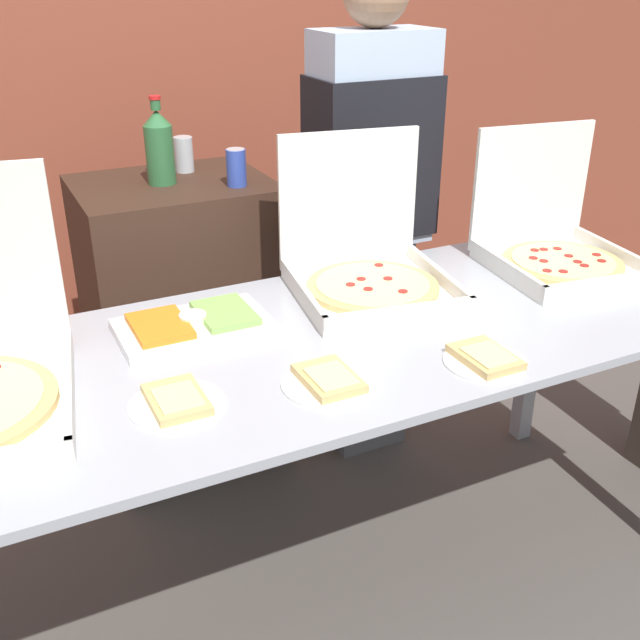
{
  "coord_description": "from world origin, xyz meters",
  "views": [
    {
      "loc": [
        -0.77,
        -1.57,
        1.77
      ],
      "look_at": [
        0.0,
        0.0,
        0.93
      ],
      "focal_mm": 42.0,
      "sensor_mm": 36.0,
      "label": 1
    }
  ],
  "objects_px": {
    "paper_plate_front_left": "(329,380)",
    "soda_can_colored": "(236,168)",
    "person_server_vest": "(370,199)",
    "soda_can_silver": "(184,154)",
    "veggie_tray": "(193,325)",
    "pizza_box_far_left": "(555,244)",
    "paper_plate_front_right": "(485,358)",
    "pizza_box_near_right": "(366,265)",
    "soda_bottle": "(159,146)",
    "paper_plate_front_center": "(177,401)"
  },
  "relations": [
    {
      "from": "paper_plate_front_left",
      "to": "soda_bottle",
      "type": "bearing_deg",
      "value": 93.47
    },
    {
      "from": "paper_plate_front_center",
      "to": "paper_plate_front_left",
      "type": "distance_m",
      "value": 0.35
    },
    {
      "from": "pizza_box_far_left",
      "to": "paper_plate_front_left",
      "type": "height_order",
      "value": "pizza_box_far_left"
    },
    {
      "from": "pizza_box_far_left",
      "to": "soda_can_silver",
      "type": "relative_size",
      "value": 3.96
    },
    {
      "from": "veggie_tray",
      "to": "soda_bottle",
      "type": "bearing_deg",
      "value": 79.48
    },
    {
      "from": "paper_plate_front_right",
      "to": "soda_can_silver",
      "type": "bearing_deg",
      "value": 104.72
    },
    {
      "from": "paper_plate_front_left",
      "to": "soda_bottle",
      "type": "height_order",
      "value": "soda_bottle"
    },
    {
      "from": "person_server_vest",
      "to": "paper_plate_front_right",
      "type": "bearing_deg",
      "value": 77.3
    },
    {
      "from": "pizza_box_near_right",
      "to": "pizza_box_far_left",
      "type": "height_order",
      "value": "pizza_box_near_right"
    },
    {
      "from": "veggie_tray",
      "to": "soda_bottle",
      "type": "height_order",
      "value": "soda_bottle"
    },
    {
      "from": "pizza_box_near_right",
      "to": "veggie_tray",
      "type": "relative_size",
      "value": 1.32
    },
    {
      "from": "pizza_box_near_right",
      "to": "soda_can_colored",
      "type": "height_order",
      "value": "pizza_box_near_right"
    },
    {
      "from": "paper_plate_front_right",
      "to": "paper_plate_front_center",
      "type": "xyz_separation_m",
      "value": [
        -0.74,
        0.14,
        -0.0
      ]
    },
    {
      "from": "paper_plate_front_right",
      "to": "soda_can_colored",
      "type": "distance_m",
      "value": 1.11
    },
    {
      "from": "soda_can_silver",
      "to": "person_server_vest",
      "type": "distance_m",
      "value": 0.68
    },
    {
      "from": "paper_plate_front_left",
      "to": "soda_can_silver",
      "type": "relative_size",
      "value": 1.82
    },
    {
      "from": "pizza_box_near_right",
      "to": "pizza_box_far_left",
      "type": "bearing_deg",
      "value": 0.12
    },
    {
      "from": "pizza_box_far_left",
      "to": "paper_plate_front_left",
      "type": "bearing_deg",
      "value": -153.0
    },
    {
      "from": "veggie_tray",
      "to": "soda_can_colored",
      "type": "distance_m",
      "value": 0.72
    },
    {
      "from": "paper_plate_front_right",
      "to": "soda_can_colored",
      "type": "bearing_deg",
      "value": 103.08
    },
    {
      "from": "paper_plate_front_center",
      "to": "person_server_vest",
      "type": "bearing_deg",
      "value": 40.58
    },
    {
      "from": "paper_plate_front_right",
      "to": "paper_plate_front_center",
      "type": "distance_m",
      "value": 0.75
    },
    {
      "from": "paper_plate_front_right",
      "to": "paper_plate_front_center",
      "type": "height_order",
      "value": "same"
    },
    {
      "from": "pizza_box_far_left",
      "to": "paper_plate_front_right",
      "type": "bearing_deg",
      "value": -136.9
    },
    {
      "from": "paper_plate_front_right",
      "to": "paper_plate_front_center",
      "type": "bearing_deg",
      "value": 169.03
    },
    {
      "from": "pizza_box_far_left",
      "to": "veggie_tray",
      "type": "xyz_separation_m",
      "value": [
        -1.19,
        0.05,
        -0.05
      ]
    },
    {
      "from": "pizza_box_near_right",
      "to": "paper_plate_front_left",
      "type": "distance_m",
      "value": 0.58
    },
    {
      "from": "person_server_vest",
      "to": "pizza_box_near_right",
      "type": "bearing_deg",
      "value": 59.3
    },
    {
      "from": "soda_can_silver",
      "to": "pizza_box_near_right",
      "type": "bearing_deg",
      "value": -68.48
    },
    {
      "from": "person_server_vest",
      "to": "soda_can_silver",
      "type": "bearing_deg",
      "value": -32.12
    },
    {
      "from": "soda_bottle",
      "to": "person_server_vest",
      "type": "distance_m",
      "value": 0.74
    },
    {
      "from": "pizza_box_far_left",
      "to": "soda_can_silver",
      "type": "xyz_separation_m",
      "value": [
        -0.94,
        0.88,
        0.2
      ]
    },
    {
      "from": "soda_can_silver",
      "to": "person_server_vest",
      "type": "relative_size",
      "value": 0.07
    },
    {
      "from": "person_server_vest",
      "to": "veggie_tray",
      "type": "bearing_deg",
      "value": 30.8
    },
    {
      "from": "paper_plate_front_right",
      "to": "veggie_tray",
      "type": "relative_size",
      "value": 0.52
    },
    {
      "from": "soda_bottle",
      "to": "paper_plate_front_left",
      "type": "bearing_deg",
      "value": -86.53
    },
    {
      "from": "paper_plate_front_left",
      "to": "soda_can_colored",
      "type": "relative_size",
      "value": 1.82
    },
    {
      "from": "pizza_box_far_left",
      "to": "paper_plate_front_left",
      "type": "xyz_separation_m",
      "value": [
        -0.99,
        -0.36,
        -0.06
      ]
    },
    {
      "from": "soda_bottle",
      "to": "paper_plate_front_center",
      "type": "bearing_deg",
      "value": -104.8
    },
    {
      "from": "paper_plate_front_right",
      "to": "soda_can_silver",
      "type": "height_order",
      "value": "soda_can_silver"
    },
    {
      "from": "soda_can_silver",
      "to": "soda_can_colored",
      "type": "relative_size",
      "value": 1.0
    },
    {
      "from": "pizza_box_near_right",
      "to": "paper_plate_front_center",
      "type": "distance_m",
      "value": 0.8
    },
    {
      "from": "veggie_tray",
      "to": "soda_bottle",
      "type": "relative_size",
      "value": 1.38
    },
    {
      "from": "paper_plate_front_left",
      "to": "soda_can_silver",
      "type": "xyz_separation_m",
      "value": [
        0.05,
        1.24,
        0.26
      ]
    },
    {
      "from": "person_server_vest",
      "to": "soda_can_colored",
      "type": "bearing_deg",
      "value": -11.36
    },
    {
      "from": "soda_can_colored",
      "to": "person_server_vest",
      "type": "distance_m",
      "value": 0.49
    },
    {
      "from": "paper_plate_front_left",
      "to": "soda_can_colored",
      "type": "distance_m",
      "value": 1.02
    },
    {
      "from": "paper_plate_front_left",
      "to": "person_server_vest",
      "type": "distance_m",
      "value": 1.08
    },
    {
      "from": "soda_bottle",
      "to": "soda_can_silver",
      "type": "distance_m",
      "value": 0.18
    },
    {
      "from": "pizza_box_far_left",
      "to": "paper_plate_front_center",
      "type": "xyz_separation_m",
      "value": [
        -1.34,
        -0.29,
        -0.06
      ]
    }
  ]
}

